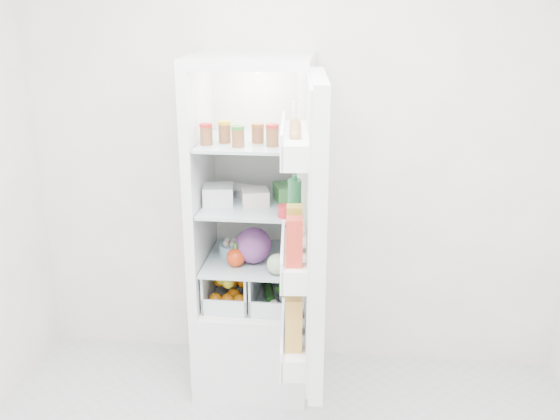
# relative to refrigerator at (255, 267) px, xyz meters

# --- Properties ---
(room_walls) EXTENTS (3.02, 3.02, 2.61)m
(room_walls) POSITION_rel_refrigerator_xyz_m (0.20, -1.25, 0.93)
(room_walls) COLOR beige
(room_walls) RESTS_ON ground
(refrigerator) EXTENTS (0.60, 0.60, 1.80)m
(refrigerator) POSITION_rel_refrigerator_xyz_m (0.00, 0.00, 0.00)
(refrigerator) COLOR white
(refrigerator) RESTS_ON ground
(shelf_low) EXTENTS (0.49, 0.53, 0.01)m
(shelf_low) POSITION_rel_refrigerator_xyz_m (-0.00, -0.06, 0.07)
(shelf_low) COLOR #AEC6CB
(shelf_low) RESTS_ON refrigerator
(shelf_mid) EXTENTS (0.49, 0.53, 0.02)m
(shelf_mid) POSITION_rel_refrigerator_xyz_m (-0.00, -0.06, 0.38)
(shelf_mid) COLOR #AEC6CB
(shelf_mid) RESTS_ON refrigerator
(shelf_top) EXTENTS (0.49, 0.53, 0.02)m
(shelf_top) POSITION_rel_refrigerator_xyz_m (-0.00, -0.06, 0.71)
(shelf_top) COLOR #AEC6CB
(shelf_top) RESTS_ON refrigerator
(crisper_left) EXTENTS (0.23, 0.46, 0.22)m
(crisper_left) POSITION_rel_refrigerator_xyz_m (-0.12, -0.06, -0.06)
(crisper_left) COLOR silver
(crisper_left) RESTS_ON refrigerator
(crisper_right) EXTENTS (0.23, 0.46, 0.22)m
(crisper_right) POSITION_rel_refrigerator_xyz_m (0.12, -0.06, -0.06)
(crisper_right) COLOR silver
(crisper_right) RESTS_ON refrigerator
(condiment_jars) EXTENTS (0.46, 0.16, 0.08)m
(condiment_jars) POSITION_rel_refrigerator_xyz_m (-0.00, -0.17, 0.76)
(condiment_jars) COLOR #B21919
(condiment_jars) RESTS_ON shelf_top
(squeeze_bottle) EXTENTS (0.07, 0.07, 0.18)m
(squeeze_bottle) POSITION_rel_refrigerator_xyz_m (0.21, 0.09, 0.81)
(squeeze_bottle) COLOR silver
(squeeze_bottle) RESTS_ON shelf_top
(tub_white) EXTENTS (0.17, 0.17, 0.10)m
(tub_white) POSITION_rel_refrigerator_xyz_m (-0.17, -0.11, 0.44)
(tub_white) COLOR silver
(tub_white) RESTS_ON shelf_mid
(tub_cream) EXTENTS (0.16, 0.16, 0.08)m
(tub_cream) POSITION_rel_refrigerator_xyz_m (0.02, -0.09, 0.43)
(tub_cream) COLOR silver
(tub_cream) RESTS_ON shelf_mid
(tin_red) EXTENTS (0.09, 0.09, 0.06)m
(tin_red) POSITION_rel_refrigerator_xyz_m (0.19, -0.27, 0.42)
(tin_red) COLOR red
(tin_red) RESTS_ON shelf_mid
(foil_tray) EXTENTS (0.21, 0.18, 0.04)m
(foil_tray) POSITION_rel_refrigerator_xyz_m (-0.07, 0.05, 0.41)
(foil_tray) COLOR white
(foil_tray) RESTS_ON shelf_mid
(tub_green) EXTENTS (0.16, 0.18, 0.09)m
(tub_green) POSITION_rel_refrigerator_xyz_m (0.17, -0.02, 0.44)
(tub_green) COLOR #3D883E
(tub_green) RESTS_ON shelf_mid
(red_cabbage) EXTENTS (0.19, 0.19, 0.19)m
(red_cabbage) POSITION_rel_refrigerator_xyz_m (0.01, -0.12, 0.18)
(red_cabbage) COLOR #5E2263
(red_cabbage) RESTS_ON shelf_low
(bell_pepper) EXTENTS (0.10, 0.10, 0.10)m
(bell_pepper) POSITION_rel_refrigerator_xyz_m (-0.07, -0.18, 0.13)
(bell_pepper) COLOR red
(bell_pepper) RESTS_ON shelf_low
(mushroom_bowl) EXTENTS (0.14, 0.14, 0.06)m
(mushroom_bowl) POSITION_rel_refrigerator_xyz_m (-0.12, -0.04, 0.11)
(mushroom_bowl) COLOR #8CB8D1
(mushroom_bowl) RESTS_ON shelf_low
(salad_bag) EXTENTS (0.11, 0.11, 0.11)m
(salad_bag) POSITION_rel_refrigerator_xyz_m (0.15, -0.25, 0.14)
(salad_bag) COLOR #AAC896
(salad_bag) RESTS_ON shelf_low
(citrus_pile) EXTENTS (0.20, 0.31, 0.16)m
(citrus_pile) POSITION_rel_refrigerator_xyz_m (-0.12, -0.09, -0.08)
(citrus_pile) COLOR orange
(citrus_pile) RESTS_ON refrigerator
(veg_pile) EXTENTS (0.16, 0.30, 0.10)m
(veg_pile) POSITION_rel_refrigerator_xyz_m (0.13, -0.06, -0.10)
(veg_pile) COLOR #214717
(veg_pile) RESTS_ON refrigerator
(fridge_door) EXTENTS (0.22, 0.60, 1.30)m
(fridge_door) POSITION_rel_refrigerator_xyz_m (0.33, -0.64, 0.43)
(fridge_door) COLOR white
(fridge_door) RESTS_ON refrigerator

